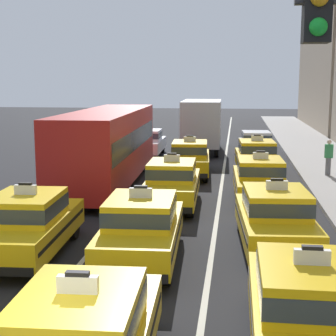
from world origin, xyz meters
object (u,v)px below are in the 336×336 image
(taxi_center_third, at_px, (172,182))
(box_truck_center_fifth, at_px, (202,124))
(taxi_right_third, at_px, (260,179))
(taxi_left_second, at_px, (28,223))
(taxi_right_fourth, at_px, (256,157))
(bus_left_third, at_px, (108,143))
(taxi_center_fourth, at_px, (190,158))
(pedestrian_mid_block, at_px, (329,157))
(taxi_right_nearest, at_px, (309,309))
(taxi_center_second, at_px, (142,227))
(taxi_right_second, at_px, (275,218))
(sedan_right_fifth, at_px, (256,144))
(sedan_left_fourth, at_px, (148,142))

(taxi_center_third, distance_m, box_truck_center_fifth, 14.83)
(box_truck_center_fifth, height_order, taxi_right_third, box_truck_center_fifth)
(taxi_left_second, bearing_deg, taxi_right_fourth, 63.87)
(bus_left_third, xyz_separation_m, taxi_right_fourth, (6.47, 3.24, -0.94))
(taxi_center_fourth, bearing_deg, pedestrian_mid_block, 2.10)
(bus_left_third, distance_m, taxi_right_nearest, 15.30)
(taxi_left_second, distance_m, box_truck_center_fifth, 20.89)
(taxi_center_third, height_order, pedestrian_mid_block, taxi_center_third)
(taxi_center_second, height_order, taxi_right_second, same)
(taxi_right_second, bearing_deg, taxi_left_second, -167.61)
(bus_left_third, relative_size, taxi_right_nearest, 2.47)
(taxi_center_third, relative_size, taxi_right_third, 1.00)
(box_truck_center_fifth, xyz_separation_m, taxi_right_second, (3.20, -19.25, -0.90))
(taxi_center_second, distance_m, taxi_right_third, 7.56)
(box_truck_center_fifth, distance_m, sedan_right_fifth, 4.28)
(pedestrian_mid_block, bearing_deg, taxi_right_fourth, 170.69)
(bus_left_third, relative_size, taxi_center_second, 2.44)
(taxi_right_fourth, height_order, sedan_right_fifth, taxi_right_fourth)
(taxi_right_third, xyz_separation_m, taxi_right_fourth, (0.10, 5.85, 0.00))
(taxi_center_second, bearing_deg, box_truck_center_fifth, 89.53)
(sedan_left_fourth, bearing_deg, taxi_right_nearest, -74.06)
(bus_left_third, bearing_deg, taxi_left_second, -88.57)
(taxi_center_fourth, height_order, box_truck_center_fifth, box_truck_center_fifth)
(taxi_left_second, distance_m, taxi_right_third, 9.20)
(taxi_left_second, bearing_deg, sedan_left_fourth, 90.07)
(taxi_center_fourth, distance_m, taxi_right_fourth, 3.24)
(bus_left_third, distance_m, taxi_center_third, 4.96)
(taxi_left_second, bearing_deg, bus_left_third, 91.43)
(taxi_left_second, height_order, taxi_right_third, same)
(taxi_left_second, height_order, pedestrian_mid_block, taxi_left_second)
(taxi_left_second, height_order, taxi_center_fourth, same)
(taxi_center_fourth, bearing_deg, taxi_right_third, -59.08)
(bus_left_third, distance_m, taxi_center_fourth, 4.25)
(taxi_center_second, distance_m, taxi_right_nearest, 5.51)
(taxi_right_nearest, distance_m, taxi_right_third, 11.13)
(sedan_left_fourth, distance_m, sedan_right_fifth, 6.43)
(taxi_left_second, relative_size, taxi_right_second, 1.00)
(taxi_left_second, xyz_separation_m, taxi_center_second, (2.94, 0.00, 0.00))
(taxi_center_third, relative_size, taxi_center_fourth, 0.99)
(sedan_left_fourth, bearing_deg, taxi_center_third, -76.45)
(pedestrian_mid_block, bearing_deg, taxi_center_third, -135.71)
(taxi_center_third, bearing_deg, sedan_left_fourth, 103.55)
(taxi_center_second, height_order, box_truck_center_fifth, box_truck_center_fifth)
(taxi_right_fourth, bearing_deg, taxi_right_second, -89.62)
(bus_left_third, bearing_deg, sedan_right_fifth, 52.30)
(taxi_right_third, bearing_deg, sedan_left_fourth, 118.20)
(sedan_left_fourth, bearing_deg, taxi_left_second, -89.93)
(taxi_right_fourth, xyz_separation_m, pedestrian_mid_block, (3.26, -0.53, 0.11))
(taxi_right_nearest, xyz_separation_m, taxi_right_second, (-0.13, 5.65, 0.00))
(sedan_left_fourth, xyz_separation_m, taxi_right_second, (6.33, -16.96, 0.03))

